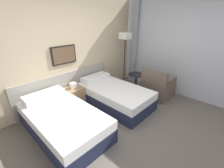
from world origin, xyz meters
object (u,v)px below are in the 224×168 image
(nightstand, at_px, (74,96))
(armchair, at_px, (157,87))
(bed_near_door, at_px, (63,120))
(side_table, at_px, (136,80))
(floor_lamp, at_px, (125,41))
(bed_near_window, at_px, (114,95))

(nightstand, distance_m, armchair, 2.32)
(bed_near_door, height_order, side_table, bed_near_door)
(bed_near_door, distance_m, side_table, 2.40)
(bed_near_door, relative_size, nightstand, 3.12)
(floor_lamp, xyz_separation_m, side_table, (-0.19, -0.62, -1.05))
(side_table, bearing_deg, armchair, -69.20)
(nightstand, height_order, floor_lamp, floor_lamp)
(bed_near_door, distance_m, bed_near_window, 1.48)
(nightstand, relative_size, side_table, 1.02)
(bed_near_window, relative_size, side_table, 3.19)
(floor_lamp, distance_m, side_table, 1.24)
(floor_lamp, height_order, side_table, floor_lamp)
(bed_near_door, bearing_deg, bed_near_window, 0.00)
(bed_near_door, distance_m, nightstand, 1.02)
(bed_near_door, relative_size, bed_near_window, 1.00)
(bed_near_window, relative_size, nightstand, 3.12)
(armchair, bearing_deg, side_table, 21.82)
(nightstand, bearing_deg, bed_near_door, -136.19)
(bed_near_door, height_order, armchair, armchair)
(bed_near_window, height_order, nightstand, nightstand)
(nightstand, relative_size, floor_lamp, 0.36)
(floor_lamp, height_order, armchair, floor_lamp)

